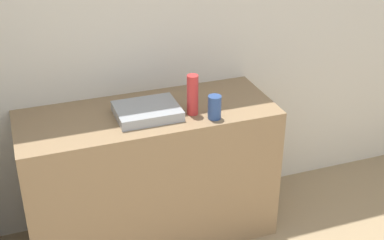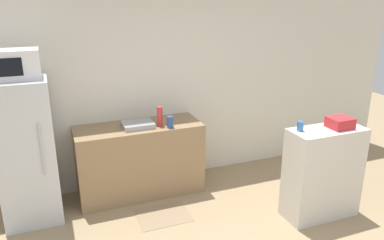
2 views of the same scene
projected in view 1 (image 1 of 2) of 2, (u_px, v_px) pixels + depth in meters
The scene contains 5 objects.
wall_back at pixel (157, 33), 3.42m from camera, with size 8.00×0.06×2.60m, color silver.
counter at pixel (150, 176), 3.47m from camera, with size 1.59×0.61×0.93m, color #937551.
sink_basin at pixel (147, 111), 3.20m from camera, with size 0.38×0.30×0.06m, color #9EA3A8.
bottle_tall at pixel (193, 95), 3.18m from camera, with size 0.07×0.07×0.25m, color red.
bottle_short at pixel (215, 107), 3.15m from camera, with size 0.08×0.08×0.14m, color #2D4C8C.
Camera 1 is at (-0.90, -0.47, 2.39)m, focal length 50.00 mm.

